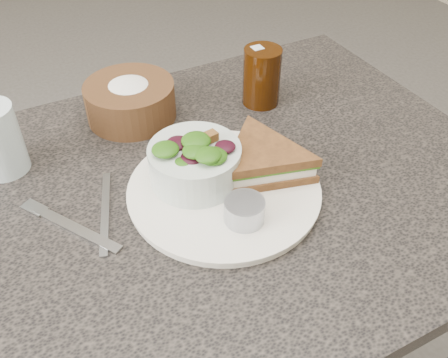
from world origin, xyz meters
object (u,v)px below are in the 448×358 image
at_px(dressing_ramekin, 244,211).
at_px(cola_glass, 262,74).
at_px(salad_bowl, 195,158).
at_px(bread_basket, 130,95).
at_px(sandwich, 262,160).
at_px(dining_table, 202,325).
at_px(dinner_plate, 224,191).

relative_size(dressing_ramekin, cola_glass, 0.48).
bearing_deg(salad_bowl, bread_basket, 96.17).
height_order(sandwich, salad_bowl, salad_bowl).
bearing_deg(dressing_ramekin, bread_basket, 98.04).
xyz_separation_m(salad_bowl, dressing_ramekin, (0.02, -0.11, -0.02)).
relative_size(dining_table, dinner_plate, 3.47).
height_order(bread_basket, cola_glass, cola_glass).
bearing_deg(bread_basket, dining_table, -85.95).
relative_size(sandwich, bread_basket, 1.12).
height_order(dining_table, dinner_plate, dinner_plate).
height_order(sandwich, bread_basket, bread_basket).
distance_m(bread_basket, cola_glass, 0.24).
xyz_separation_m(dressing_ramekin, bread_basket, (-0.05, 0.33, 0.02)).
relative_size(dinner_plate, dressing_ramekin, 5.04).
distance_m(salad_bowl, cola_glass, 0.26).
bearing_deg(dressing_ramekin, sandwich, 45.84).
distance_m(dinner_plate, salad_bowl, 0.07).
bearing_deg(bread_basket, salad_bowl, -83.83).
bearing_deg(cola_glass, sandwich, -120.24).
bearing_deg(cola_glass, salad_bowl, -143.00).
distance_m(dressing_ramekin, bread_basket, 0.34).
relative_size(salad_bowl, cola_glass, 1.16).
relative_size(dressing_ramekin, bread_basket, 0.36).
relative_size(sandwich, cola_glass, 1.49).
bearing_deg(cola_glass, dining_table, -142.23).
bearing_deg(salad_bowl, sandwich, -19.67).
bearing_deg(cola_glass, bread_basket, 164.47).
relative_size(dining_table, bread_basket, 6.24).
distance_m(sandwich, salad_bowl, 0.10).
relative_size(salad_bowl, bread_basket, 0.87).
height_order(salad_bowl, bread_basket, salad_bowl).
height_order(dinner_plate, salad_bowl, salad_bowl).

